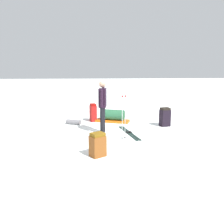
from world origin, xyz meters
TOP-DOWN VIEW (x-y plane):
  - ground_plane at (0.00, 0.00)m, footprint 80.00×80.00m
  - skier_standing at (0.30, -0.08)m, footprint 0.28×0.56m
  - ski_pair_near at (-0.55, 0.04)m, footprint 0.49×1.74m
  - backpack_large_dark at (0.52, 2.00)m, footprint 0.43×0.41m
  - backpack_bright at (0.59, -1.81)m, footprint 0.29×0.38m
  - backpack_small_spare at (-2.00, -0.79)m, footprint 0.40×0.35m
  - ski_poles_planted_near at (-0.28, 0.75)m, footprint 0.16×0.10m
  - gear_sled at (-0.16, -1.61)m, footprint 1.37×0.88m
  - sleeping_mat_rolled at (1.34, -1.33)m, footprint 0.58×0.37m

SIDE VIEW (x-z plane):
  - ground_plane at x=0.00m, z-range 0.00..0.00m
  - ski_pair_near at x=-0.55m, z-range -0.01..0.04m
  - sleeping_mat_rolled at x=1.34m, z-range 0.00..0.18m
  - gear_sled at x=-0.16m, z-range -0.02..0.47m
  - backpack_large_dark at x=0.52m, z-range -0.01..0.57m
  - backpack_small_spare at x=-2.00m, z-range -0.01..0.67m
  - backpack_bright at x=0.59m, z-range -0.01..0.69m
  - ski_poles_planted_near at x=-0.28m, z-range 0.07..1.39m
  - skier_standing at x=0.30m, z-range 0.10..1.80m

